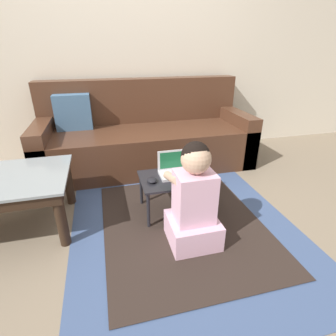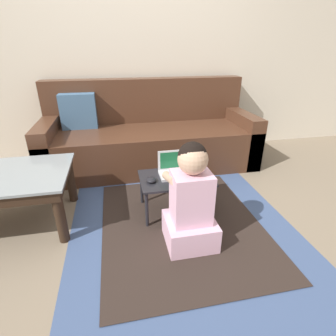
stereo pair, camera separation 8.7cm
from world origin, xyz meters
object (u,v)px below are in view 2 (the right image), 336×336
(couch, at_px, (149,137))
(laptop_desk, at_px, (176,181))
(laptop, at_px, (176,171))
(computer_mouse, at_px, (151,180))
(person_seated, at_px, (191,202))

(couch, xyz_separation_m, laptop_desk, (0.07, -1.02, -0.03))
(laptop, distance_m, computer_mouse, 0.22)
(computer_mouse, bearing_deg, laptop_desk, 9.93)
(laptop_desk, relative_size, person_seated, 0.77)
(couch, bearing_deg, laptop, -85.76)
(computer_mouse, bearing_deg, person_seated, -59.83)
(laptop_desk, height_order, computer_mouse, computer_mouse)
(couch, relative_size, laptop_desk, 4.02)
(laptop, xyz_separation_m, computer_mouse, (-0.20, -0.08, -0.02))
(laptop_desk, xyz_separation_m, computer_mouse, (-0.20, -0.03, 0.05))
(laptop, height_order, person_seated, person_seated)
(laptop_desk, distance_m, computer_mouse, 0.21)
(couch, xyz_separation_m, computer_mouse, (-0.13, -1.05, 0.02))
(person_seated, bearing_deg, laptop, 89.91)
(couch, relative_size, laptop, 8.72)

